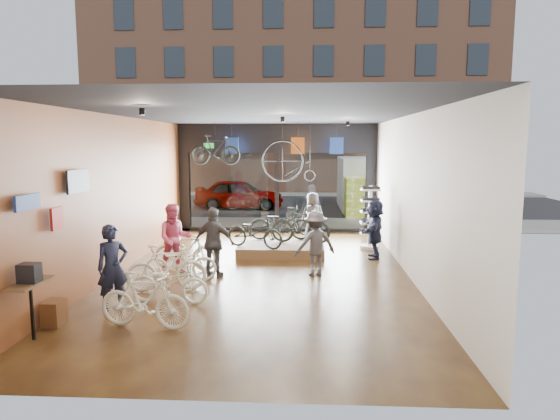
# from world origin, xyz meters

# --- Properties ---
(ground_plane) EXTENTS (7.00, 12.00, 0.04)m
(ground_plane) POSITION_xyz_m (0.00, 0.00, -0.02)
(ground_plane) COLOR black
(ground_plane) RESTS_ON ground
(ceiling) EXTENTS (7.00, 12.00, 0.04)m
(ceiling) POSITION_xyz_m (0.00, 0.00, 3.82)
(ceiling) COLOR black
(ceiling) RESTS_ON ground
(wall_left) EXTENTS (0.04, 12.00, 3.80)m
(wall_left) POSITION_xyz_m (-3.52, 0.00, 1.90)
(wall_left) COLOR brown
(wall_left) RESTS_ON ground
(wall_right) EXTENTS (0.04, 12.00, 3.80)m
(wall_right) POSITION_xyz_m (3.52, 0.00, 1.90)
(wall_right) COLOR beige
(wall_right) RESTS_ON ground
(wall_back) EXTENTS (7.00, 0.04, 3.80)m
(wall_back) POSITION_xyz_m (0.00, -6.02, 1.90)
(wall_back) COLOR beige
(wall_back) RESTS_ON ground
(storefront) EXTENTS (7.00, 0.26, 3.80)m
(storefront) POSITION_xyz_m (0.00, 6.00, 1.90)
(storefront) COLOR black
(storefront) RESTS_ON ground
(exit_sign) EXTENTS (0.35, 0.06, 0.18)m
(exit_sign) POSITION_xyz_m (-2.40, 5.88, 3.05)
(exit_sign) COLOR #198C26
(exit_sign) RESTS_ON storefront
(street_road) EXTENTS (30.00, 18.00, 0.02)m
(street_road) POSITION_xyz_m (0.00, 15.00, -0.01)
(street_road) COLOR black
(street_road) RESTS_ON ground
(sidewalk_near) EXTENTS (30.00, 2.40, 0.12)m
(sidewalk_near) POSITION_xyz_m (0.00, 7.20, 0.06)
(sidewalk_near) COLOR slate
(sidewalk_near) RESTS_ON ground
(sidewalk_far) EXTENTS (30.00, 2.00, 0.12)m
(sidewalk_far) POSITION_xyz_m (0.00, 19.00, 0.06)
(sidewalk_far) COLOR slate
(sidewalk_far) RESTS_ON ground
(opposite_building) EXTENTS (26.00, 5.00, 14.00)m
(opposite_building) POSITION_xyz_m (0.00, 21.50, 7.00)
(opposite_building) COLOR brown
(opposite_building) RESTS_ON ground
(street_car) EXTENTS (4.20, 1.69, 1.43)m
(street_car) POSITION_xyz_m (-2.18, 12.00, 0.71)
(street_car) COLOR gray
(street_car) RESTS_ON street_road
(box_truck) EXTENTS (2.09, 6.26, 2.46)m
(box_truck) POSITION_xyz_m (3.66, 11.00, 1.23)
(box_truck) COLOR silver
(box_truck) RESTS_ON street_road
(floor_bike_1) EXTENTS (1.69, 0.72, 0.98)m
(floor_bike_1) POSITION_xyz_m (-1.67, -3.63, 0.49)
(floor_bike_1) COLOR white
(floor_bike_1) RESTS_ON ground_plane
(floor_bike_2) EXTENTS (1.64, 0.72, 0.83)m
(floor_bike_2) POSITION_xyz_m (-1.62, -2.28, 0.42)
(floor_bike_2) COLOR white
(floor_bike_2) RESTS_ON ground_plane
(floor_bike_3) EXTENTS (1.74, 0.83, 1.01)m
(floor_bike_3) POSITION_xyz_m (-1.90, -1.50, 0.50)
(floor_bike_3) COLOR white
(floor_bike_3) RESTS_ON ground_plane
(floor_bike_4) EXTENTS (1.70, 0.80, 0.86)m
(floor_bike_4) POSITION_xyz_m (-1.80, -0.69, 0.43)
(floor_bike_4) COLOR white
(floor_bike_4) RESTS_ON ground_plane
(floor_bike_5) EXTENTS (1.67, 0.68, 0.97)m
(floor_bike_5) POSITION_xyz_m (-1.93, 0.27, 0.49)
(floor_bike_5) COLOR white
(floor_bike_5) RESTS_ON ground_plane
(display_platform) EXTENTS (2.40, 1.80, 0.30)m
(display_platform) POSITION_xyz_m (0.36, 2.24, 0.15)
(display_platform) COLOR brown
(display_platform) RESTS_ON ground_plane
(display_bike_left) EXTENTS (1.75, 1.17, 0.87)m
(display_bike_left) POSITION_xyz_m (-0.34, 1.64, 0.74)
(display_bike_left) COLOR black
(display_bike_left) RESTS_ON display_platform
(display_bike_mid) EXTENTS (1.78, 0.80, 1.03)m
(display_bike_mid) POSITION_xyz_m (0.89, 2.34, 0.82)
(display_bike_mid) COLOR black
(display_bike_mid) RESTS_ON display_platform
(display_bike_right) EXTENTS (1.88, 0.73, 0.97)m
(display_bike_right) POSITION_xyz_m (0.30, 2.83, 0.79)
(display_bike_right) COLOR black
(display_bike_right) RESTS_ON display_platform
(customer_0) EXTENTS (0.71, 0.68, 1.63)m
(customer_0) POSITION_xyz_m (-2.58, -2.70, 0.81)
(customer_0) COLOR #161C33
(customer_0) RESTS_ON ground_plane
(customer_1) EXTENTS (0.98, 0.86, 1.69)m
(customer_1) POSITION_xyz_m (-2.12, 0.03, 0.84)
(customer_1) COLOR #CC4C72
(customer_1) RESTS_ON ground_plane
(customer_2) EXTENTS (1.04, 0.62, 1.66)m
(customer_2) POSITION_xyz_m (-1.09, -0.34, 0.83)
(customer_2) COLOR #3F3F44
(customer_2) RESTS_ON ground_plane
(customer_3) EXTENTS (1.14, 0.90, 1.55)m
(customer_3) POSITION_xyz_m (1.28, -0.05, 0.78)
(customer_3) COLOR #3F3F44
(customer_3) RESTS_ON ground_plane
(customer_4) EXTENTS (0.88, 0.69, 1.58)m
(customer_4) POSITION_xyz_m (1.26, 4.14, 0.79)
(customer_4) COLOR #3F3F44
(customer_4) RESTS_ON ground_plane
(customer_5) EXTENTS (0.66, 1.54, 1.61)m
(customer_5) POSITION_xyz_m (2.93, 1.87, 0.81)
(customer_5) COLOR #161C33
(customer_5) RESTS_ON ground_plane
(sunglasses_rack) EXTENTS (0.65, 0.57, 1.90)m
(sunglasses_rack) POSITION_xyz_m (2.95, 3.11, 0.95)
(sunglasses_rack) COLOR white
(sunglasses_rack) RESTS_ON ground_plane
(wall_merch) EXTENTS (0.40, 2.40, 2.60)m
(wall_merch) POSITION_xyz_m (-3.38, -3.50, 1.30)
(wall_merch) COLOR navy
(wall_merch) RESTS_ON wall_left
(penny_farthing) EXTENTS (1.71, 0.06, 1.37)m
(penny_farthing) POSITION_xyz_m (0.54, 4.82, 2.50)
(penny_farthing) COLOR black
(penny_farthing) RESTS_ON ceiling
(hung_bike) EXTENTS (1.61, 0.55, 0.95)m
(hung_bike) POSITION_xyz_m (-1.86, 4.20, 2.93)
(hung_bike) COLOR black
(hung_bike) RESTS_ON ceiling
(jersey_left) EXTENTS (0.45, 0.03, 0.55)m
(jersey_left) POSITION_xyz_m (-1.48, 5.20, 3.05)
(jersey_left) COLOR #1E3F99
(jersey_left) RESTS_ON ceiling
(jersey_mid) EXTENTS (0.45, 0.03, 0.55)m
(jersey_mid) POSITION_xyz_m (0.75, 5.20, 3.05)
(jersey_mid) COLOR #CC5919
(jersey_mid) RESTS_ON ceiling
(jersey_right) EXTENTS (0.45, 0.03, 0.55)m
(jersey_right) POSITION_xyz_m (2.05, 5.20, 3.05)
(jersey_right) COLOR #1E3F99
(jersey_right) RESTS_ON ceiling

